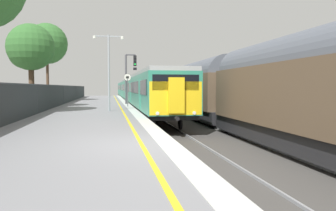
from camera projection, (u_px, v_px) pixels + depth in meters
The scene contains 8 objects.
ground at pixel (244, 162), 9.71m from camera, with size 17.40×110.00×1.21m.
commuter_train_at_platform at pixel (134, 90), 45.77m from camera, with size 2.83×59.64×3.81m.
freight_train_adjacent_track at pixel (232, 88), 20.00m from camera, with size 2.60×27.19×4.62m.
signal_gantry at pixel (129, 73), 31.21m from camera, with size 1.10×0.24×4.68m.
speed_limit_sign at pixel (127, 86), 26.93m from camera, with size 0.59×0.08×2.68m.
platform_lamp_mid at pixel (109, 66), 21.82m from camera, with size 2.00×0.20×5.01m.
background_tree_left at pixel (29, 49), 25.77m from camera, with size 3.61×3.61×6.49m.
background_tree_right at pixel (47, 45), 37.59m from camera, with size 4.58×4.58×8.81m.
Camera 1 is at (-1.21, -9.07, 1.57)m, focal length 35.51 mm.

